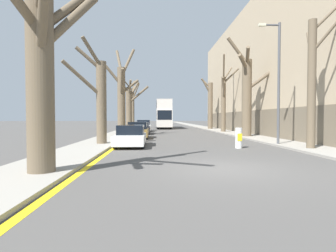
{
  "coord_description": "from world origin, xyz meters",
  "views": [
    {
      "loc": [
        -2.38,
        -8.82,
        1.73
      ],
      "look_at": [
        -0.47,
        30.33,
        0.54
      ],
      "focal_mm": 28.0,
      "sensor_mm": 36.0,
      "label": 1
    }
  ],
  "objects_px": {
    "street_tree_right_1": "(247,94)",
    "lamp_post": "(277,77)",
    "double_decker_bus": "(163,113)",
    "street_tree_right_2": "(224,100)",
    "parked_car_1": "(138,130)",
    "street_tree_left_2": "(122,96)",
    "street_tree_left_4": "(133,105)",
    "parked_car_2": "(142,128)",
    "traffic_bollard": "(239,138)",
    "street_tree_right_0": "(312,80)",
    "street_tree_left_3": "(130,107)",
    "parked_car_0": "(131,136)",
    "street_tree_left_0": "(43,64)",
    "street_tree_right_3": "(210,104)",
    "parked_car_3": "(144,126)",
    "street_tree_left_1": "(100,98)"
  },
  "relations": [
    {
      "from": "double_decker_bus",
      "to": "traffic_bollard",
      "type": "height_order",
      "value": "double_decker_bus"
    },
    {
      "from": "street_tree_left_4",
      "to": "street_tree_left_2",
      "type": "bearing_deg",
      "value": -88.9
    },
    {
      "from": "street_tree_left_4",
      "to": "parked_car_1",
      "type": "relative_size",
      "value": 1.98
    },
    {
      "from": "street_tree_left_2",
      "to": "street_tree_left_4",
      "type": "height_order",
      "value": "street_tree_left_2"
    },
    {
      "from": "double_decker_bus",
      "to": "street_tree_right_2",
      "type": "bearing_deg",
      "value": -64.17
    },
    {
      "from": "street_tree_right_3",
      "to": "street_tree_left_3",
      "type": "bearing_deg",
      "value": -157.93
    },
    {
      "from": "street_tree_right_0",
      "to": "street_tree_right_1",
      "type": "xyz_separation_m",
      "value": [
        -0.23,
        9.44,
        0.17
      ]
    },
    {
      "from": "street_tree_right_1",
      "to": "lamp_post",
      "type": "bearing_deg",
      "value": -94.57
    },
    {
      "from": "street_tree_right_3",
      "to": "parked_car_0",
      "type": "relative_size",
      "value": 1.92
    },
    {
      "from": "street_tree_left_4",
      "to": "parked_car_1",
      "type": "bearing_deg",
      "value": -83.83
    },
    {
      "from": "street_tree_right_2",
      "to": "parked_car_1",
      "type": "xyz_separation_m",
      "value": [
        -9.7,
        -8.3,
        -3.28
      ]
    },
    {
      "from": "street_tree_left_0",
      "to": "parked_car_2",
      "type": "xyz_separation_m",
      "value": [
        1.78,
        20.85,
        -2.7
      ]
    },
    {
      "from": "street_tree_right_2",
      "to": "parked_car_0",
      "type": "bearing_deg",
      "value": -123.26
    },
    {
      "from": "parked_car_3",
      "to": "traffic_bollard",
      "type": "bearing_deg",
      "value": -71.95
    },
    {
      "from": "street_tree_left_3",
      "to": "parked_car_2",
      "type": "height_order",
      "value": "street_tree_left_3"
    },
    {
      "from": "street_tree_left_2",
      "to": "traffic_bollard",
      "type": "distance_m",
      "value": 14.29
    },
    {
      "from": "street_tree_left_2",
      "to": "traffic_bollard",
      "type": "relative_size",
      "value": 7.49
    },
    {
      "from": "parked_car_2",
      "to": "street_tree_left_3",
      "type": "bearing_deg",
      "value": 107.06
    },
    {
      "from": "street_tree_left_3",
      "to": "traffic_bollard",
      "type": "bearing_deg",
      "value": -67.8
    },
    {
      "from": "street_tree_right_1",
      "to": "double_decker_bus",
      "type": "bearing_deg",
      "value": 107.21
    },
    {
      "from": "street_tree_left_2",
      "to": "street_tree_right_0",
      "type": "height_order",
      "value": "street_tree_left_2"
    },
    {
      "from": "street_tree_left_0",
      "to": "street_tree_left_3",
      "type": "bearing_deg",
      "value": 90.09
    },
    {
      "from": "street_tree_right_1",
      "to": "street_tree_left_2",
      "type": "bearing_deg",
      "value": 165.5
    },
    {
      "from": "parked_car_1",
      "to": "parked_car_2",
      "type": "relative_size",
      "value": 0.95
    },
    {
      "from": "street_tree_left_4",
      "to": "street_tree_right_1",
      "type": "bearing_deg",
      "value": -58.3
    },
    {
      "from": "street_tree_right_2",
      "to": "traffic_bollard",
      "type": "distance_m",
      "value": 16.85
    },
    {
      "from": "street_tree_right_0",
      "to": "street_tree_right_2",
      "type": "bearing_deg",
      "value": 90.71
    },
    {
      "from": "parked_car_0",
      "to": "traffic_bollard",
      "type": "height_order",
      "value": "parked_car_0"
    },
    {
      "from": "parked_car_1",
      "to": "lamp_post",
      "type": "distance_m",
      "value": 11.82
    },
    {
      "from": "street_tree_left_0",
      "to": "parked_car_0",
      "type": "relative_size",
      "value": 1.72
    },
    {
      "from": "street_tree_left_2",
      "to": "parked_car_0",
      "type": "relative_size",
      "value": 2.16
    },
    {
      "from": "street_tree_left_0",
      "to": "parked_car_0",
      "type": "height_order",
      "value": "street_tree_left_0"
    },
    {
      "from": "street_tree_left_1",
      "to": "street_tree_left_3",
      "type": "xyz_separation_m",
      "value": [
        0.2,
        17.89,
        0.2
      ]
    },
    {
      "from": "street_tree_right_1",
      "to": "traffic_bollard",
      "type": "xyz_separation_m",
      "value": [
        -3.39,
        -8.31,
        -3.33
      ]
    },
    {
      "from": "street_tree_left_1",
      "to": "street_tree_left_4",
      "type": "xyz_separation_m",
      "value": [
        -0.09,
        25.41,
        0.91
      ]
    },
    {
      "from": "street_tree_right_1",
      "to": "parked_car_1",
      "type": "relative_size",
      "value": 2.2
    },
    {
      "from": "parked_car_0",
      "to": "street_tree_right_2",
      "type": "bearing_deg",
      "value": 56.74
    },
    {
      "from": "street_tree_left_0",
      "to": "street_tree_right_3",
      "type": "height_order",
      "value": "street_tree_right_3"
    },
    {
      "from": "street_tree_left_1",
      "to": "lamp_post",
      "type": "relative_size",
      "value": 0.86
    },
    {
      "from": "street_tree_right_0",
      "to": "parked_car_1",
      "type": "relative_size",
      "value": 1.91
    },
    {
      "from": "parked_car_2",
      "to": "traffic_bollard",
      "type": "distance_m",
      "value": 15.31
    },
    {
      "from": "parked_car_3",
      "to": "double_decker_bus",
      "type": "bearing_deg",
      "value": 74.98
    },
    {
      "from": "double_decker_bus",
      "to": "parked_car_2",
      "type": "xyz_separation_m",
      "value": [
        -2.91,
        -16.22,
        -2.0
      ]
    },
    {
      "from": "street_tree_right_2",
      "to": "double_decker_bus",
      "type": "bearing_deg",
      "value": 115.83
    },
    {
      "from": "street_tree_right_3",
      "to": "lamp_post",
      "type": "relative_size",
      "value": 1.02
    },
    {
      "from": "street_tree_right_1",
      "to": "street_tree_right_2",
      "type": "xyz_separation_m",
      "value": [
        0.01,
        7.85,
        0.02
      ]
    },
    {
      "from": "street_tree_right_1",
      "to": "lamp_post",
      "type": "distance_m",
      "value": 7.07
    },
    {
      "from": "street_tree_left_2",
      "to": "street_tree_right_3",
      "type": "relative_size",
      "value": 1.13
    },
    {
      "from": "street_tree_right_3",
      "to": "double_decker_bus",
      "type": "bearing_deg",
      "value": 141.09
    },
    {
      "from": "double_decker_bus",
      "to": "street_tree_left_2",
      "type": "bearing_deg",
      "value": -104.02
    }
  ]
}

